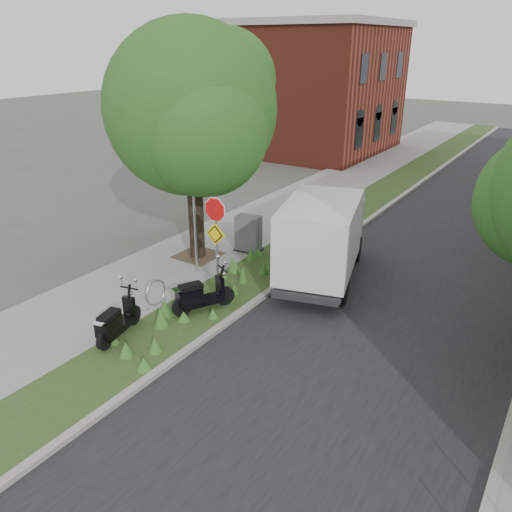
# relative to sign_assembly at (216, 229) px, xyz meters

# --- Properties ---
(ground) EXTENTS (120.00, 120.00, 0.00)m
(ground) POSITION_rel_sign_assembly_xyz_m (1.40, -0.58, -2.33)
(ground) COLOR #4C5147
(ground) RESTS_ON ground
(sidewalk_near) EXTENTS (3.50, 60.00, 0.12)m
(sidewalk_near) POSITION_rel_sign_assembly_xyz_m (-2.85, 9.42, -2.27)
(sidewalk_near) COLOR gray
(sidewalk_near) RESTS_ON ground
(verge) EXTENTS (2.00, 60.00, 0.12)m
(verge) POSITION_rel_sign_assembly_xyz_m (-0.10, 9.42, -2.27)
(verge) COLOR #283F1B
(verge) RESTS_ON ground
(kerb_near) EXTENTS (0.20, 60.00, 0.13)m
(kerb_near) POSITION_rel_sign_assembly_xyz_m (0.90, 9.42, -2.26)
(kerb_near) COLOR #9E9991
(kerb_near) RESTS_ON ground
(road) EXTENTS (7.00, 60.00, 0.01)m
(road) POSITION_rel_sign_assembly_xyz_m (4.40, 9.42, -2.32)
(road) COLOR black
(road) RESTS_ON ground
(street_tree_main) EXTENTS (6.21, 5.54, 7.66)m
(street_tree_main) POSITION_rel_sign_assembly_xyz_m (-2.68, 2.28, 2.48)
(street_tree_main) COLOR black
(street_tree_main) RESTS_ON ground
(bare_post) EXTENTS (0.08, 0.08, 4.00)m
(bare_post) POSITION_rel_sign_assembly_xyz_m (-1.80, 1.22, -0.21)
(bare_post) COLOR #A5A8AD
(bare_post) RESTS_ON ground
(bike_hoop) EXTENTS (0.06, 0.78, 0.77)m
(bike_hoop) POSITION_rel_sign_assembly_xyz_m (-1.30, -1.18, -1.83)
(bike_hoop) COLOR #A5A8AD
(bike_hoop) RESTS_ON ground
(sign_assembly) EXTENTS (0.94, 0.08, 3.22)m
(sign_assembly) POSITION_rel_sign_assembly_xyz_m (0.00, 0.00, 0.00)
(sign_assembly) COLOR #A5A8AD
(sign_assembly) RESTS_ON ground
(brick_building) EXTENTS (9.40, 10.40, 8.30)m
(brick_building) POSITION_rel_sign_assembly_xyz_m (-8.10, 21.42, 1.88)
(brick_building) COLOR maroon
(brick_building) RESTS_ON ground
(scooter_near) EXTENTS (0.64, 1.76, 0.85)m
(scooter_near) POSITION_rel_sign_assembly_xyz_m (-0.85, -3.08, -1.79)
(scooter_near) COLOR black
(scooter_near) RESTS_ON ground
(scooter_far) EXTENTS (0.99, 1.71, 0.88)m
(scooter_far) POSITION_rel_sign_assembly_xyz_m (-0.06, -0.86, -1.78)
(scooter_far) COLOR black
(scooter_far) RESTS_ON ground
(box_truck) EXTENTS (3.29, 5.42, 2.30)m
(box_truck) POSITION_rel_sign_assembly_xyz_m (1.71, 3.16, -0.83)
(box_truck) COLOR #262628
(box_truck) RESTS_ON ground
(utility_cabinet) EXTENTS (1.04, 0.77, 1.28)m
(utility_cabinet) POSITION_rel_sign_assembly_xyz_m (-1.40, 3.60, -1.59)
(utility_cabinet) COLOR #262628
(utility_cabinet) RESTS_ON ground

